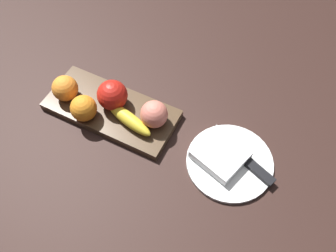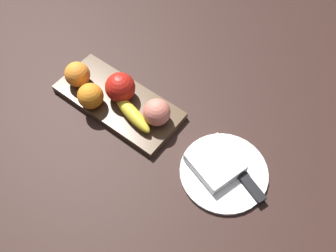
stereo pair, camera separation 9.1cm
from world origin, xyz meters
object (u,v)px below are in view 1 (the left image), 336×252
at_px(orange_near_banana, 84,108).
at_px(knife, 253,167).
at_px(banana, 128,120).
at_px(peach, 154,114).
at_px(apple, 112,95).
at_px(dinner_plate, 230,162).
at_px(folded_napkin, 220,154).
at_px(orange_near_apple, 66,88).
at_px(fruit_tray, 111,110).

relative_size(orange_near_banana, knife, 0.40).
relative_size(banana, peach, 2.08).
bearing_deg(apple, dinner_plate, 177.71).
height_order(dinner_plate, knife, knife).
relative_size(apple, folded_napkin, 0.69).
distance_m(apple, dinner_plate, 0.35).
bearing_deg(peach, apple, -0.70).
xyz_separation_m(banana, dinner_plate, (-0.28, -0.02, -0.04)).
distance_m(peach, dinner_plate, 0.23).
bearing_deg(orange_near_banana, dinner_plate, -172.35).
distance_m(orange_near_banana, folded_napkin, 0.37).
bearing_deg(orange_near_apple, apple, -166.11).
relative_size(orange_near_banana, folded_napkin, 0.59).
relative_size(fruit_tray, peach, 5.00).
distance_m(banana, folded_napkin, 0.25).
relative_size(orange_near_apple, knife, 0.40).
bearing_deg(dinner_plate, orange_near_apple, 2.16).
xyz_separation_m(orange_near_apple, knife, (-0.54, -0.03, -0.04)).
bearing_deg(knife, orange_near_banana, 27.96).
bearing_deg(banana, peach, 46.16).
height_order(fruit_tray, orange_near_apple, orange_near_apple).
distance_m(fruit_tray, knife, 0.41).
relative_size(fruit_tray, orange_near_banana, 5.16).
height_order(orange_near_banana, knife, orange_near_banana).
bearing_deg(orange_near_banana, orange_near_apple, -23.27).
xyz_separation_m(fruit_tray, apple, (-0.00, -0.01, 0.05)).
bearing_deg(knife, fruit_tray, 21.41).
bearing_deg(peach, orange_near_banana, 20.68).
xyz_separation_m(orange_near_banana, knife, (-0.45, -0.06, -0.04)).
bearing_deg(banana, fruit_tray, 175.48).
xyz_separation_m(dinner_plate, knife, (-0.06, -0.01, 0.01)).
bearing_deg(knife, orange_near_apple, 23.06).
height_order(orange_near_apple, orange_near_banana, same).
xyz_separation_m(fruit_tray, folded_napkin, (-0.32, 0.00, 0.01)).
xyz_separation_m(apple, folded_napkin, (-0.32, 0.01, -0.04)).
height_order(orange_near_apple, folded_napkin, orange_near_apple).
relative_size(banana, dinner_plate, 0.68).
bearing_deg(banana, orange_near_apple, -167.65).
xyz_separation_m(apple, peach, (-0.13, 0.00, -0.00)).
bearing_deg(fruit_tray, dinner_plate, -180.00).
bearing_deg(knife, folded_napkin, 25.81).
distance_m(dinner_plate, folded_napkin, 0.03).
relative_size(fruit_tray, knife, 2.05).
relative_size(peach, dinner_plate, 0.33).
xyz_separation_m(peach, folded_napkin, (-0.19, 0.01, -0.03)).
xyz_separation_m(folded_napkin, knife, (-0.09, -0.01, -0.01)).
xyz_separation_m(orange_near_banana, peach, (-0.17, -0.07, 0.00)).
xyz_separation_m(fruit_tray, peach, (-0.13, -0.01, 0.05)).
height_order(banana, orange_near_banana, orange_near_banana).
bearing_deg(folded_napkin, dinner_plate, -180.00).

